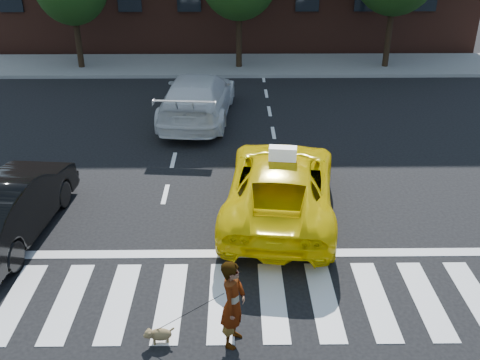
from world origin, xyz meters
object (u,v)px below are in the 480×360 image
object	(u,v)px
white_suv	(198,97)
woman	(233,304)
taxi	(281,185)
black_sedan	(8,205)
dog	(158,334)

from	to	relation	value
white_suv	woman	xyz separation A→B (m)	(1.28, -11.33, 0.01)
taxi	woman	size ratio (longest dim) A/B	3.30
black_sedan	woman	world-z (taller)	woman
taxi	woman	distance (m)	4.69
black_sedan	woman	bearing A→B (deg)	150.20
black_sedan	dog	xyz separation A→B (m)	(3.87, -3.61, -0.59)
white_suv	woman	bearing A→B (deg)	101.46
white_suv	dog	size ratio (longest dim) A/B	10.48
white_suv	black_sedan	bearing A→B (deg)	68.22
woman	black_sedan	bearing A→B (deg)	73.80
black_sedan	white_suv	bearing A→B (deg)	-111.84
taxi	black_sedan	bearing A→B (deg)	15.66
taxi	white_suv	world-z (taller)	white_suv
white_suv	woman	size ratio (longest dim) A/B	3.39
white_suv	dog	distance (m)	11.36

